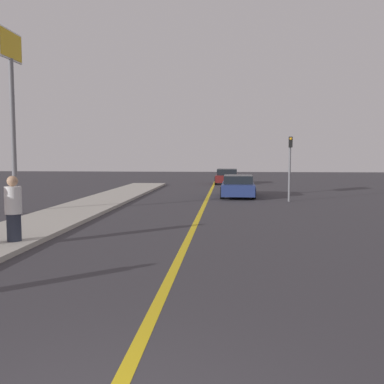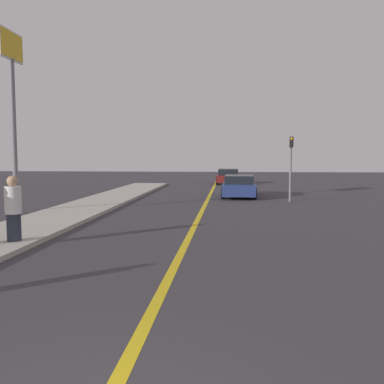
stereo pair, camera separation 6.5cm
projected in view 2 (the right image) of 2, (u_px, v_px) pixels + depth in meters
The scene contains 7 objects.
road_center_line at pixel (205, 204), 21.30m from camera, with size 0.20×60.00×0.01m.
sidewalk_left at pixel (88, 207), 19.59m from camera, with size 2.69×31.65×0.14m.
car_near_right_lane at pixel (239, 186), 24.89m from camera, with size 2.02×4.42×1.27m.
car_ahead_center at pixel (228, 177), 36.42m from camera, with size 2.04×4.02×1.27m.
pedestrian_far_standing at pixel (13, 209), 11.33m from camera, with size 0.43×0.43×1.74m.
traffic_light at pixel (291, 161), 22.14m from camera, with size 0.18×0.40×3.37m.
roadside_sign at pixel (12, 82), 17.13m from camera, with size 0.20×1.78×7.36m.
Camera 2 is at (1.18, -3.14, 2.41)m, focal length 40.00 mm.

